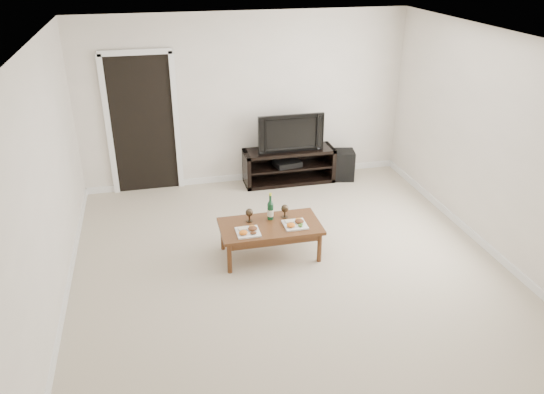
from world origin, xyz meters
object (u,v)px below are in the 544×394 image
Objects in this scene: media_console at (289,166)px; television at (289,131)px; subwoofer at (343,165)px; coffee_table at (270,240)px.

television is (0.00, 0.00, 0.57)m from media_console.
subwoofer is 0.40× the size of coffee_table.
media_console is at bearing -174.30° from subwoofer.
media_console is 0.89m from subwoofer.
television is 0.85× the size of coffee_table.
coffee_table is at bearing -110.60° from television.
media_console is 2.97× the size of subwoofer.
television is 2.14× the size of subwoofer.
subwoofer is 2.61m from coffee_table.
television is at bearing 0.00° from media_console.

